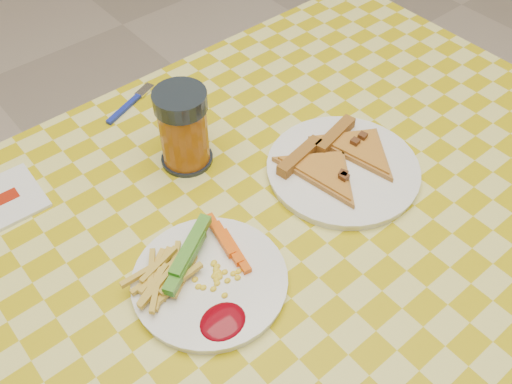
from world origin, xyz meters
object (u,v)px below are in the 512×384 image
table (268,261)px  drink_glass (183,129)px  plate_left (210,282)px  plate_right (343,170)px

table → drink_glass: (-0.00, 0.20, 0.14)m
plate_left → plate_right: same height
plate_left → plate_right: bearing=6.4°
plate_left → drink_glass: drink_glass is taller
table → plate_left: bearing=-171.7°
table → plate_right: 0.19m
table → plate_right: (0.17, 0.02, 0.08)m
plate_left → plate_right: 0.29m
plate_right → drink_glass: bearing=133.3°
table → plate_right: bearing=5.1°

